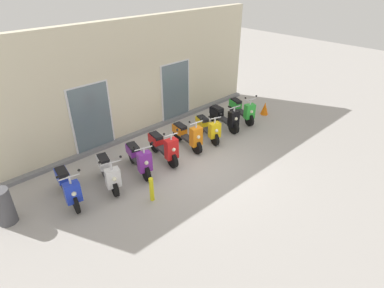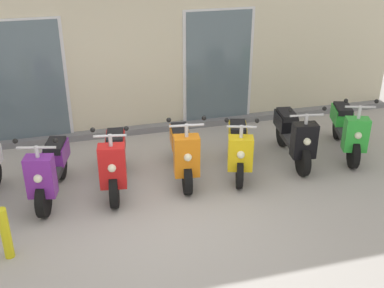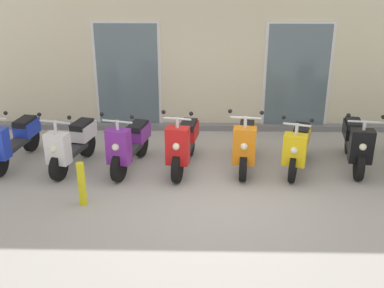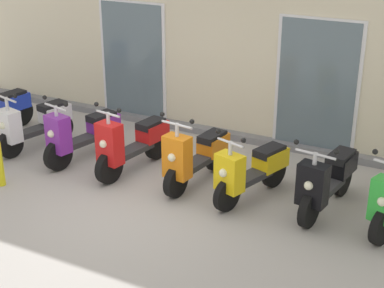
{
  "view_description": "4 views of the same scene",
  "coord_description": "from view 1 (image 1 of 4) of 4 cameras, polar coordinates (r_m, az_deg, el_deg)",
  "views": [
    {
      "loc": [
        -5.85,
        -6.02,
        5.54
      ],
      "look_at": [
        0.16,
        0.29,
        0.54
      ],
      "focal_mm": 29.8,
      "sensor_mm": 36.0,
      "label": 1
    },
    {
      "loc": [
        -1.1,
        -5.7,
        3.87
      ],
      "look_at": [
        0.61,
        0.54,
        0.76
      ],
      "focal_mm": 44.8,
      "sensor_mm": 36.0,
      "label": 2
    },
    {
      "loc": [
        -0.22,
        -6.89,
        3.68
      ],
      "look_at": [
        -0.38,
        0.69,
        0.54
      ],
      "focal_mm": 44.52,
      "sensor_mm": 36.0,
      "label": 3
    },
    {
      "loc": [
        4.17,
        -6.22,
        4.02
      ],
      "look_at": [
        0.66,
        0.62,
        0.78
      ],
      "focal_mm": 54.7,
      "sensor_mm": 36.0,
      "label": 4
    }
  ],
  "objects": [
    {
      "name": "ground_plane",
      "position": [
        10.06,
        0.48,
        -3.56
      ],
      "size": [
        40.0,
        40.0,
        0.0
      ],
      "primitive_type": "plane",
      "color": "#A8A39E"
    },
    {
      "name": "storefront_facade",
      "position": [
        11.4,
        -10.5,
        10.99
      ],
      "size": [
        11.23,
        0.5,
        4.02
      ],
      "color": "beige",
      "rests_on": "ground_plane"
    },
    {
      "name": "scooter_blue",
      "position": [
        8.96,
        -21.36,
        -6.96
      ],
      "size": [
        0.64,
        1.66,
        1.19
      ],
      "color": "black",
      "rests_on": "ground_plane"
    },
    {
      "name": "scooter_white",
      "position": [
        9.19,
        -14.75,
        -4.87
      ],
      "size": [
        0.74,
        1.48,
        1.17
      ],
      "color": "black",
      "rests_on": "ground_plane"
    },
    {
      "name": "scooter_purple",
      "position": [
        9.6,
        -9.51,
        -2.55
      ],
      "size": [
        0.71,
        1.56,
        1.19
      ],
      "color": "black",
      "rests_on": "ground_plane"
    },
    {
      "name": "scooter_red",
      "position": [
        10.07,
        -5.13,
        -0.47
      ],
      "size": [
        0.61,
        1.64,
        1.25
      ],
      "color": "black",
      "rests_on": "ground_plane"
    },
    {
      "name": "scooter_orange",
      "position": [
        10.73,
        -0.78,
        1.61
      ],
      "size": [
        0.6,
        1.57,
        1.24
      ],
      "color": "black",
      "rests_on": "ground_plane"
    },
    {
      "name": "scooter_yellow",
      "position": [
        11.28,
        2.85,
        2.98
      ],
      "size": [
        0.75,
        1.49,
        1.15
      ],
      "color": "black",
      "rests_on": "ground_plane"
    },
    {
      "name": "scooter_black",
      "position": [
        12.07,
        5.84,
        4.82
      ],
      "size": [
        0.63,
        1.61,
        1.16
      ],
      "color": "black",
      "rests_on": "ground_plane"
    },
    {
      "name": "scooter_green",
      "position": [
        12.8,
        8.92,
        6.14
      ],
      "size": [
        0.81,
        1.59,
        1.21
      ],
      "color": "black",
      "rests_on": "ground_plane"
    },
    {
      "name": "curb_bollard",
      "position": [
        8.5,
        -7.24,
        -8.05
      ],
      "size": [
        0.12,
        0.12,
        0.7
      ],
      "primitive_type": "cylinder",
      "color": "yellow",
      "rests_on": "ground_plane"
    },
    {
      "name": "trash_bin",
      "position": [
        8.93,
        -30.67,
        -9.63
      ],
      "size": [
        0.44,
        0.44,
        0.95
      ],
      "primitive_type": "cylinder",
      "color": "#4C4C51",
      "rests_on": "ground_plane"
    },
    {
      "name": "traffic_cone",
      "position": [
        13.6,
        12.89,
        6.23
      ],
      "size": [
        0.32,
        0.32,
        0.52
      ],
      "primitive_type": "cone",
      "color": "orange",
      "rests_on": "ground_plane"
    }
  ]
}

